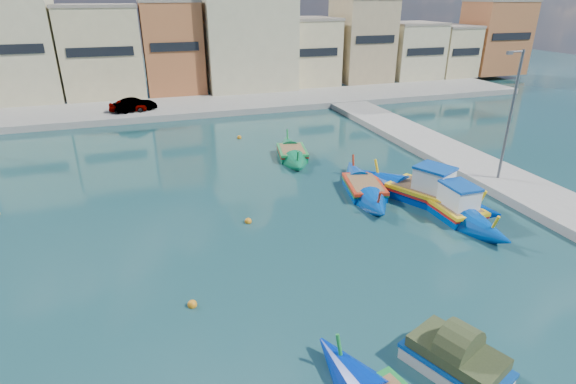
{
  "coord_description": "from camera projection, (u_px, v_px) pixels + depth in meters",
  "views": [
    {
      "loc": [
        -2.67,
        -14.08,
        10.67
      ],
      "look_at": [
        4.0,
        6.0,
        1.4
      ],
      "focal_mm": 28.0,
      "sensor_mm": 36.0,
      "label": 1
    }
  ],
  "objects": [
    {
      "name": "tender_near",
      "position": [
        456.0,
        361.0,
        13.67
      ],
      "size": [
        2.73,
        3.5,
        1.53
      ],
      "color": "beige",
      "rests_on": "ground"
    },
    {
      "name": "luzzu_cyan_mid",
      "position": [
        364.0,
        189.0,
        26.36
      ],
      "size": [
        3.64,
        8.35,
        2.4
      ],
      "color": "#003FA7",
      "rests_on": "ground"
    },
    {
      "name": "luzzu_blue_cabin",
      "position": [
        424.0,
        193.0,
        25.41
      ],
      "size": [
        5.99,
        9.19,
        3.23
      ],
      "color": "#0036A8",
      "rests_on": "ground"
    },
    {
      "name": "ground",
      "position": [
        239.0,
        298.0,
        17.29
      ],
      "size": [
        160.0,
        160.0,
        0.0
      ],
      "primitive_type": "plane",
      "color": "#133B3B",
      "rests_on": "ground"
    },
    {
      "name": "quay_street_lamp",
      "position": [
        510.0,
        116.0,
        25.8
      ],
      "size": [
        1.18,
        0.16,
        8.0
      ],
      "color": "#595B60",
      "rests_on": "ground"
    },
    {
      "name": "mooring_buoys",
      "position": [
        246.0,
        226.0,
        22.51
      ],
      "size": [
        23.8,
        27.92,
        0.36
      ],
      "color": "orange",
      "rests_on": "ground"
    },
    {
      "name": "parked_cars",
      "position": [
        70.0,
        109.0,
        40.79
      ],
      "size": [
        18.07,
        2.32,
        1.25
      ],
      "color": "#4C1919",
      "rests_on": "north_quay"
    },
    {
      "name": "luzzu_turquoise_cabin",
      "position": [
        451.0,
        208.0,
        23.83
      ],
      "size": [
        2.05,
        8.92,
        2.86
      ],
      "color": "#003EA3",
      "rests_on": "ground"
    },
    {
      "name": "north_townhouses",
      "position": [
        218.0,
        50.0,
        51.43
      ],
      "size": [
        83.2,
        7.87,
        10.19
      ],
      "color": "#C7B98A",
      "rests_on": "ground"
    },
    {
      "name": "church_block",
      "position": [
        244.0,
        17.0,
        51.57
      ],
      "size": [
        10.0,
        10.0,
        19.1
      ],
      "color": "#C3BB91",
      "rests_on": "ground"
    },
    {
      "name": "north_quay",
      "position": [
        169.0,
        108.0,
        44.98
      ],
      "size": [
        80.0,
        8.0,
        0.6
      ],
      "primitive_type": "cube",
      "color": "gray",
      "rests_on": "ground"
    },
    {
      "name": "luzzu_green",
      "position": [
        292.0,
        154.0,
        32.19
      ],
      "size": [
        3.18,
        7.49,
        2.29
      ],
      "color": "#0A7043",
      "rests_on": "ground"
    }
  ]
}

